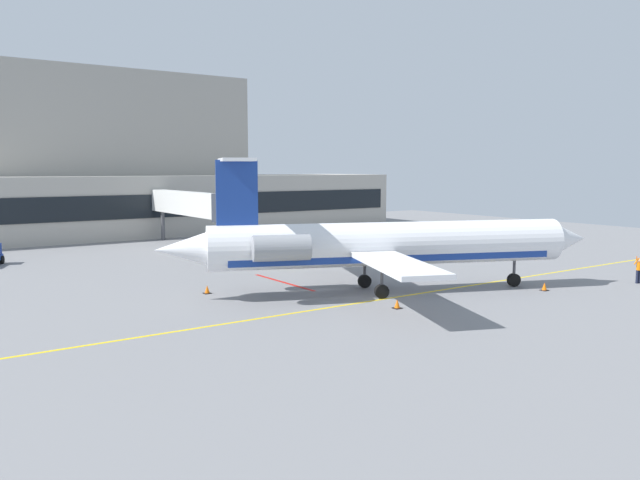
% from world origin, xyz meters
% --- Properties ---
extents(ground, '(120.00, 120.00, 0.11)m').
position_xyz_m(ground, '(-0.00, -0.00, -0.05)').
color(ground, slate).
extents(terminal_building, '(58.39, 16.56, 20.13)m').
position_xyz_m(terminal_building, '(3.31, 49.04, 7.87)').
color(terminal_building, '#ADA89E').
rests_on(terminal_building, ground).
extents(jet_bridge_west, '(2.40, 19.09, 5.84)m').
position_xyz_m(jet_bridge_west, '(0.90, 29.72, 4.47)').
color(jet_bridge_west, silver).
rests_on(jet_bridge_west, ground).
extents(regional_jet, '(28.30, 20.58, 8.75)m').
position_xyz_m(regional_jet, '(1.59, 0.91, 3.20)').
color(regional_jet, white).
rests_on(regional_jet, ground).
extents(baggage_tug, '(4.11, 3.03, 2.04)m').
position_xyz_m(baggage_tug, '(7.36, 28.24, 0.94)').
color(baggage_tug, '#19389E').
rests_on(baggage_tug, ground).
extents(pushback_tractor, '(3.45, 4.37, 2.23)m').
position_xyz_m(pushback_tractor, '(2.95, 15.57, 1.01)').
color(pushback_tractor, '#E5B20C').
rests_on(pushback_tractor, ground).
extents(marshaller, '(0.78, 0.46, 1.95)m').
position_xyz_m(marshaller, '(18.70, -7.00, 0.99)').
color(marshaller, '#191E33').
rests_on(marshaller, ground).
extents(safety_cone_alpha, '(0.47, 0.47, 0.55)m').
position_xyz_m(safety_cone_alpha, '(10.92, -4.81, 0.25)').
color(safety_cone_alpha, orange).
rests_on(safety_cone_alpha, ground).
extents(safety_cone_bravo, '(0.47, 0.47, 0.55)m').
position_xyz_m(safety_cone_bravo, '(-8.05, 7.16, 0.25)').
color(safety_cone_bravo, orange).
rests_on(safety_cone_bravo, ground).
extents(safety_cone_charlie, '(0.47, 0.47, 0.55)m').
position_xyz_m(safety_cone_charlie, '(-0.79, -3.21, 0.25)').
color(safety_cone_charlie, orange).
rests_on(safety_cone_charlie, ground).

